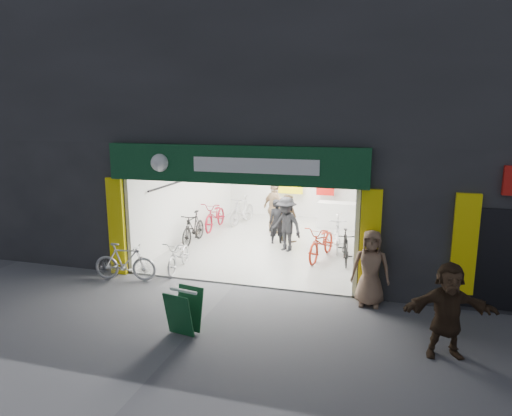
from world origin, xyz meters
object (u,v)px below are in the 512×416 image
at_px(bike_right_front, 345,247).
at_px(sandwich_board, 184,310).
at_px(parked_bike, 125,262).
at_px(pedestrian_near, 370,268).
at_px(bike_left_front, 179,255).

height_order(bike_right_front, sandwich_board, bike_right_front).
xyz_separation_m(parked_bike, pedestrian_near, (6.10, 0.17, 0.37)).
height_order(parked_bike, pedestrian_near, pedestrian_near).
bearing_deg(bike_right_front, sandwich_board, -124.34).
height_order(bike_left_front, sandwich_board, sandwich_board).
distance_m(bike_right_front, pedestrian_near, 2.97).
bearing_deg(sandwich_board, parked_bike, 149.45).
bearing_deg(bike_right_front, bike_left_front, -163.91).
bearing_deg(bike_right_front, pedestrian_near, -82.38).
relative_size(bike_right_front, parked_bike, 0.96).
height_order(pedestrian_near, sandwich_board, pedestrian_near).
bearing_deg(parked_bike, pedestrian_near, -97.14).
relative_size(bike_left_front, sandwich_board, 1.90).
relative_size(parked_bike, pedestrian_near, 0.95).
height_order(bike_right_front, parked_bike, parked_bike).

